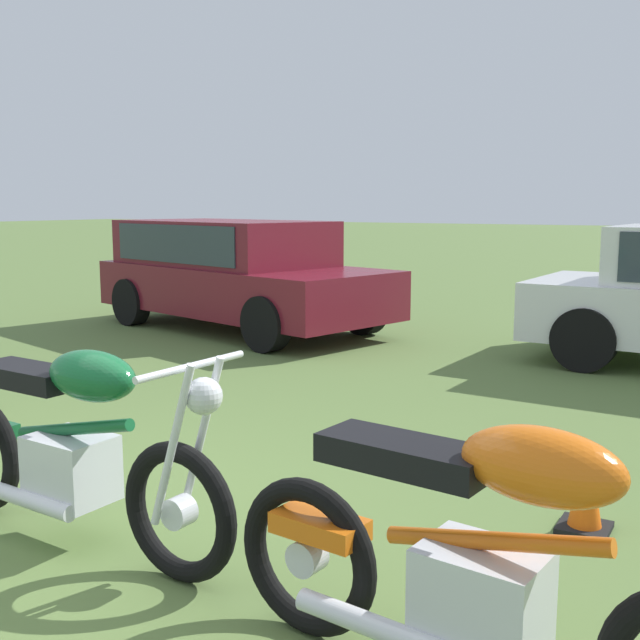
# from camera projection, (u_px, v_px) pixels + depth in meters

# --- Properties ---
(ground_plane) EXTENTS (120.00, 120.00, 0.00)m
(ground_plane) POSITION_uv_depth(u_px,v_px,m) (49.00, 544.00, 3.77)
(ground_plane) COLOR #567038
(motorcycle_green) EXTENTS (2.10, 0.64, 1.02)m
(motorcycle_green) POSITION_uv_depth(u_px,v_px,m) (70.00, 446.00, 3.72)
(motorcycle_green) COLOR black
(motorcycle_green) RESTS_ON ground
(motorcycle_orange) EXTENTS (2.02, 0.64, 1.02)m
(motorcycle_orange) POSITION_uv_depth(u_px,v_px,m) (484.00, 565.00, 2.49)
(motorcycle_orange) COLOR black
(motorcycle_orange) RESTS_ON ground
(car_burgundy) EXTENTS (4.50, 2.77, 1.43)m
(car_burgundy) POSITION_uv_depth(u_px,v_px,m) (233.00, 266.00, 10.22)
(car_burgundy) COLOR maroon
(car_burgundy) RESTS_ON ground
(traffic_cone) EXTENTS (0.25, 0.25, 0.48)m
(traffic_cone) POSITION_uv_depth(u_px,v_px,m) (586.00, 490.00, 3.90)
(traffic_cone) COLOR #EA590F
(traffic_cone) RESTS_ON ground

